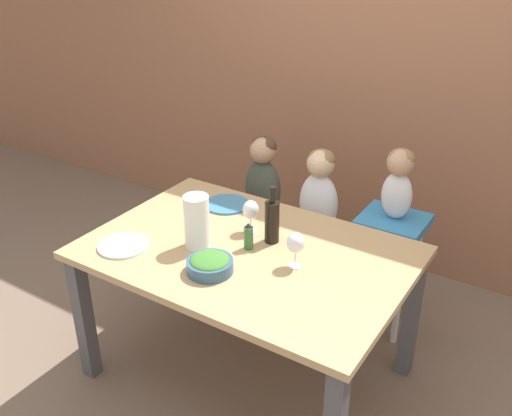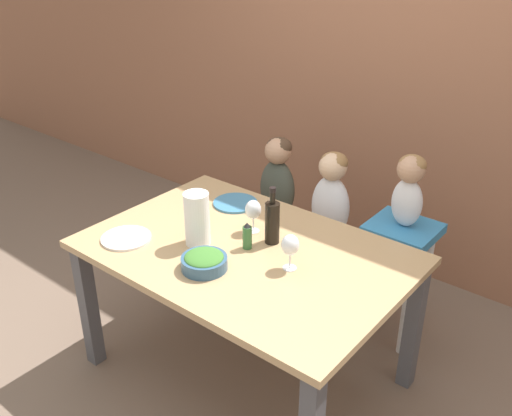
{
  "view_description": "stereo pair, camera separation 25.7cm",
  "coord_description": "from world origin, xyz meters",
  "px_view_note": "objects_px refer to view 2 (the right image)",
  "views": [
    {
      "loc": [
        1.23,
        -1.86,
        2.08
      ],
      "look_at": [
        0.0,
        0.07,
        0.91
      ],
      "focal_mm": 40.0,
      "sensor_mm": 36.0,
      "label": 1
    },
    {
      "loc": [
        1.44,
        -1.71,
        2.08
      ],
      "look_at": [
        0.0,
        0.07,
        0.91
      ],
      "focal_mm": 40.0,
      "sensor_mm": 36.0,
      "label": 2
    }
  ],
  "objects_px": {
    "chair_far_left": "(277,228)",
    "wine_glass_far": "(253,210)",
    "chair_right_highchair": "(400,252)",
    "wine_glass_near": "(290,246)",
    "wine_bottle": "(272,221)",
    "salad_bowl_large": "(204,261)",
    "dinner_plate_front_left": "(126,238)",
    "paper_towel_roll": "(197,219)",
    "chair_far_center": "(328,248)",
    "person_child_left": "(278,176)",
    "dinner_plate_back_left": "(235,203)",
    "person_baby_right": "(409,185)",
    "person_child_center": "(331,193)"
  },
  "relations": [
    {
      "from": "chair_far_left",
      "to": "wine_glass_far",
      "type": "distance_m",
      "value": 0.81
    },
    {
      "from": "wine_bottle",
      "to": "salad_bowl_large",
      "type": "distance_m",
      "value": 0.38
    },
    {
      "from": "wine_bottle",
      "to": "salad_bowl_large",
      "type": "height_order",
      "value": "wine_bottle"
    },
    {
      "from": "salad_bowl_large",
      "to": "paper_towel_roll",
      "type": "bearing_deg",
      "value": 141.01
    },
    {
      "from": "chair_far_center",
      "to": "dinner_plate_back_left",
      "type": "distance_m",
      "value": 0.64
    },
    {
      "from": "chair_far_left",
      "to": "dinner_plate_back_left",
      "type": "height_order",
      "value": "dinner_plate_back_left"
    },
    {
      "from": "dinner_plate_front_left",
      "to": "paper_towel_roll",
      "type": "bearing_deg",
      "value": 33.07
    },
    {
      "from": "person_baby_right",
      "to": "dinner_plate_front_left",
      "type": "xyz_separation_m",
      "value": [
        -0.92,
        -1.03,
        -0.17
      ]
    },
    {
      "from": "wine_glass_near",
      "to": "chair_far_left",
      "type": "bearing_deg",
      "value": 130.04
    },
    {
      "from": "paper_towel_roll",
      "to": "dinner_plate_front_left",
      "type": "bearing_deg",
      "value": -146.93
    },
    {
      "from": "chair_far_center",
      "to": "dinner_plate_front_left",
      "type": "bearing_deg",
      "value": -115.14
    },
    {
      "from": "dinner_plate_front_left",
      "to": "chair_far_center",
      "type": "bearing_deg",
      "value": 64.86
    },
    {
      "from": "salad_bowl_large",
      "to": "dinner_plate_front_left",
      "type": "height_order",
      "value": "salad_bowl_large"
    },
    {
      "from": "chair_far_center",
      "to": "salad_bowl_large",
      "type": "xyz_separation_m",
      "value": [
        -0.02,
        -0.98,
        0.38
      ]
    },
    {
      "from": "chair_far_left",
      "to": "paper_towel_roll",
      "type": "xyz_separation_m",
      "value": [
        0.17,
        -0.84,
        0.47
      ]
    },
    {
      "from": "wine_glass_far",
      "to": "dinner_plate_front_left",
      "type": "height_order",
      "value": "wine_glass_far"
    },
    {
      "from": "person_child_left",
      "to": "dinner_plate_back_left",
      "type": "height_order",
      "value": "person_child_left"
    },
    {
      "from": "wine_glass_near",
      "to": "person_child_center",
      "type": "bearing_deg",
      "value": 109.23
    },
    {
      "from": "chair_right_highchair",
      "to": "wine_glass_near",
      "type": "distance_m",
      "value": 0.83
    },
    {
      "from": "chair_far_left",
      "to": "person_baby_right",
      "type": "height_order",
      "value": "person_baby_right"
    },
    {
      "from": "chair_far_center",
      "to": "chair_right_highchair",
      "type": "bearing_deg",
      "value": 0.0
    },
    {
      "from": "person_child_left",
      "to": "dinner_plate_back_left",
      "type": "xyz_separation_m",
      "value": [
        0.04,
        -0.43,
        0.01
      ]
    },
    {
      "from": "person_child_left",
      "to": "salad_bowl_large",
      "type": "relative_size",
      "value": 2.51
    },
    {
      "from": "chair_right_highchair",
      "to": "person_child_center",
      "type": "distance_m",
      "value": 0.48
    },
    {
      "from": "chair_right_highchair",
      "to": "person_child_center",
      "type": "relative_size",
      "value": 1.36
    },
    {
      "from": "person_child_left",
      "to": "paper_towel_roll",
      "type": "bearing_deg",
      "value": -78.4
    },
    {
      "from": "person_baby_right",
      "to": "wine_glass_far",
      "type": "height_order",
      "value": "person_baby_right"
    },
    {
      "from": "chair_far_left",
      "to": "paper_towel_roll",
      "type": "relative_size",
      "value": 1.82
    },
    {
      "from": "wine_bottle",
      "to": "salad_bowl_large",
      "type": "xyz_separation_m",
      "value": [
        -0.09,
        -0.36,
        -0.07
      ]
    },
    {
      "from": "chair_far_center",
      "to": "salad_bowl_large",
      "type": "relative_size",
      "value": 2.32
    },
    {
      "from": "chair_far_left",
      "to": "dinner_plate_front_left",
      "type": "distance_m",
      "value": 1.1
    },
    {
      "from": "chair_far_center",
      "to": "chair_right_highchair",
      "type": "height_order",
      "value": "chair_right_highchair"
    },
    {
      "from": "paper_towel_roll",
      "to": "chair_far_center",
      "type": "bearing_deg",
      "value": 76.97
    },
    {
      "from": "wine_glass_near",
      "to": "dinner_plate_back_left",
      "type": "bearing_deg",
      "value": 151.18
    },
    {
      "from": "chair_far_left",
      "to": "chair_far_center",
      "type": "relative_size",
      "value": 1.0
    },
    {
      "from": "chair_far_center",
      "to": "person_baby_right",
      "type": "relative_size",
      "value": 1.22
    },
    {
      "from": "wine_glass_near",
      "to": "chair_right_highchair",
      "type": "bearing_deg",
      "value": 76.81
    },
    {
      "from": "chair_far_center",
      "to": "wine_bottle",
      "type": "distance_m",
      "value": 0.77
    },
    {
      "from": "salad_bowl_large",
      "to": "dinner_plate_front_left",
      "type": "bearing_deg",
      "value": -173.96
    },
    {
      "from": "salad_bowl_large",
      "to": "chair_far_left",
      "type": "bearing_deg",
      "value": 109.37
    },
    {
      "from": "chair_far_center",
      "to": "wine_glass_near",
      "type": "xyz_separation_m",
      "value": [
        0.26,
        -0.75,
        0.46
      ]
    },
    {
      "from": "chair_far_center",
      "to": "wine_glass_far",
      "type": "distance_m",
      "value": 0.75
    },
    {
      "from": "wine_glass_near",
      "to": "wine_glass_far",
      "type": "distance_m",
      "value": 0.36
    },
    {
      "from": "person_baby_right",
      "to": "chair_far_center",
      "type": "bearing_deg",
      "value": -179.78
    },
    {
      "from": "person_child_center",
      "to": "paper_towel_roll",
      "type": "relative_size",
      "value": 1.98
    },
    {
      "from": "dinner_plate_front_left",
      "to": "chair_right_highchair",
      "type": "bearing_deg",
      "value": 48.2
    },
    {
      "from": "wine_bottle",
      "to": "person_child_center",
      "type": "bearing_deg",
      "value": 96.05
    },
    {
      "from": "chair_far_left",
      "to": "wine_glass_far",
      "type": "bearing_deg",
      "value": -63.15
    },
    {
      "from": "person_child_center",
      "to": "paper_towel_roll",
      "type": "distance_m",
      "value": 0.88
    },
    {
      "from": "chair_far_left",
      "to": "person_baby_right",
      "type": "bearing_deg",
      "value": 0.12
    }
  ]
}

